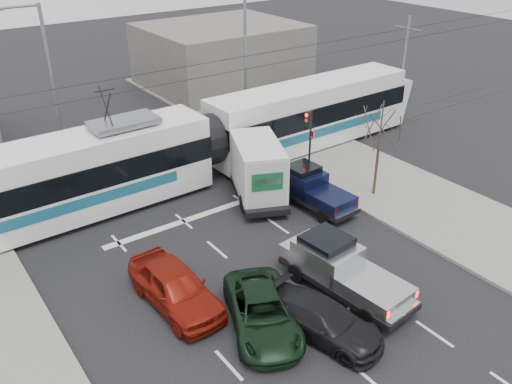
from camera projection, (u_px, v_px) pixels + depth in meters
ground at (290, 269)px, 22.51m from camera, size 120.00×120.00×0.00m
sidewalk_right at (430, 206)px, 27.13m from camera, size 6.00×60.00×0.15m
rails at (175, 181)px, 29.69m from camera, size 60.00×1.60×0.03m
building_right at (221, 55)px, 44.80m from camera, size 12.00×10.00×5.00m
bare_tree at (381, 127)px, 26.47m from camera, size 2.40×2.40×5.00m
traffic_signal at (309, 129)px, 29.25m from camera, size 0.44×0.44×3.60m
street_lamp_near at (243, 55)px, 33.98m from camera, size 2.38×0.25×9.00m
street_lamp_far at (48, 78)px, 29.47m from camera, size 2.38×0.25×9.00m
catenary at (170, 114)px, 27.89m from camera, size 60.00×0.20×7.00m
tram at (205, 142)px, 29.25m from camera, size 29.07×3.48×5.92m
silver_pickup at (339, 267)px, 20.91m from camera, size 2.43×5.76×2.04m
box_truck at (256, 167)px, 27.70m from camera, size 4.47×6.57×3.12m
navy_pickup at (311, 188)px, 26.96m from camera, size 2.01×4.71×1.95m
green_car at (262, 312)px, 19.10m from camera, size 3.95×5.27×1.33m
red_car at (175, 287)px, 20.12m from camera, size 2.12×4.88×1.64m
dark_car at (323, 320)px, 18.77m from camera, size 2.85×4.75×1.29m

